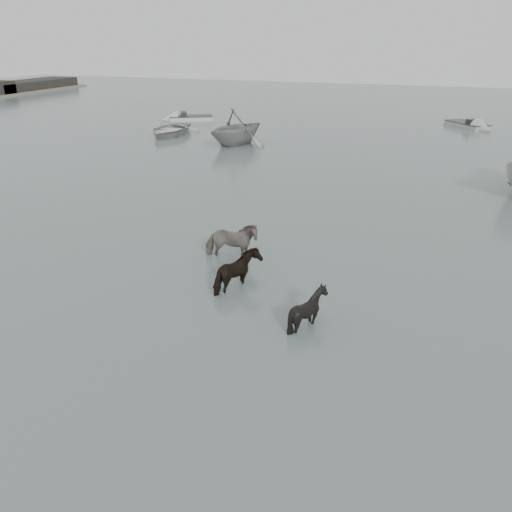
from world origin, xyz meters
name	(u,v)px	position (x,y,z in m)	size (l,w,h in m)	color
ground	(316,304)	(0.00, 0.00, 0.00)	(140.00, 140.00, 0.00)	#4A5854
pony_pinto	(231,236)	(-3.43, 2.21, 0.76)	(0.82, 1.79, 1.52)	black
pony_dark	(239,267)	(-2.38, 0.17, 0.69)	(1.37, 1.17, 1.38)	black
pony_black	(308,303)	(0.02, -1.12, 0.63)	(1.02, 1.15, 1.27)	black
rowboat_lead	(170,128)	(-16.21, 21.63, 0.51)	(3.52, 4.92, 1.02)	beige
rowboat_trail	(237,126)	(-10.20, 19.98, 1.26)	(4.14, 4.79, 2.53)	gray
skiff_outer	(191,116)	(-17.90, 28.58, 0.38)	(5.19, 1.60, 0.75)	silver
skiff_mid	(468,123)	(4.94, 32.67, 0.38)	(5.21, 1.60, 0.75)	#9DA09D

